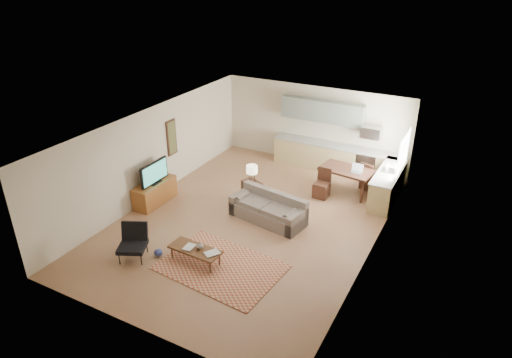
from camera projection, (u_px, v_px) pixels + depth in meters
The scene contains 25 objects.
room at pixel (251, 177), 11.81m from camera, with size 9.00×9.00×9.00m.
kitchen_counter_back at pixel (335, 158), 15.13m from camera, with size 4.26×0.64×0.92m, color tan, non-canonical shape.
kitchen_counter_right at pixel (388, 185), 13.34m from camera, with size 0.64×2.26×0.92m, color tan, non-canonical shape.
kitchen_range at pixel (367, 165), 14.67m from camera, with size 0.62×0.62×0.90m, color #A5A8AD.
kitchen_microwave at pixel (371, 132), 14.20m from camera, with size 0.62×0.40×0.35m, color #A5A8AD.
upper_cabinets at pixel (322, 111), 14.85m from camera, with size 2.80×0.34×0.70m, color slate.
window_right at pixel (403, 153), 12.73m from camera, with size 0.02×1.40×1.05m, color white.
wall_art_left at pixel (172, 138), 13.79m from camera, with size 0.06×0.42×1.10m, color olive, non-canonical shape.
triptych at pixel (312, 114), 15.22m from camera, with size 1.70×0.04×0.50m, color beige, non-canonical shape.
rug at pixel (221, 267), 10.55m from camera, with size 2.73×1.89×0.02m, color #963C2B.
sofa at pixel (268, 208), 12.29m from camera, with size 2.17×0.94×0.75m, color #6A5D54, non-canonical shape.
coffee_table at pixel (195, 255), 10.66m from camera, with size 1.27×0.50×0.38m, color #472A15, non-canonical shape.
book_a at pixel (185, 246), 10.65m from camera, with size 0.25×0.32×0.03m, color maroon.
book_b at pixel (210, 250), 10.49m from camera, with size 0.39×0.42×0.03m, color navy.
vase at pixel (200, 246), 10.54m from camera, with size 0.18×0.18×0.18m, color black.
armchair at pixel (132, 244), 10.71m from camera, with size 0.72×0.72×0.83m, color black, non-canonical shape.
tv_credenza at pixel (155, 193), 13.20m from camera, with size 0.54×1.41×0.65m, color brown, non-canonical shape.
tv at pixel (154, 173), 12.89m from camera, with size 0.11×1.09×0.65m, color black, non-canonical shape.
console_table at pixel (252, 192), 13.23m from camera, with size 0.56×0.38×0.66m, color #341D13, non-canonical shape.
table_lamp at pixel (252, 174), 12.97m from camera, with size 0.32×0.32×0.53m, color beige, non-canonical shape.
dining_table at pixel (346, 181), 13.74m from camera, with size 1.55×0.89×0.78m, color #341D13, non-canonical shape.
dining_chair_near at pixel (322, 183), 13.47m from camera, with size 0.42×0.45×0.89m, color #341D13, non-canonical shape.
dining_chair_far at pixel (369, 175), 13.97m from camera, with size 0.42×0.44×0.88m, color #341D13, non-canonical shape.
laptop at pixel (356, 169), 13.30m from camera, with size 0.33×0.25×0.25m, color #A5A8AD, non-canonical shape.
soap_bottle at pixel (387, 166), 13.22m from camera, with size 0.10×0.10×0.19m, color beige.
Camera 1 is at (5.12, -9.32, 6.48)m, focal length 32.00 mm.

